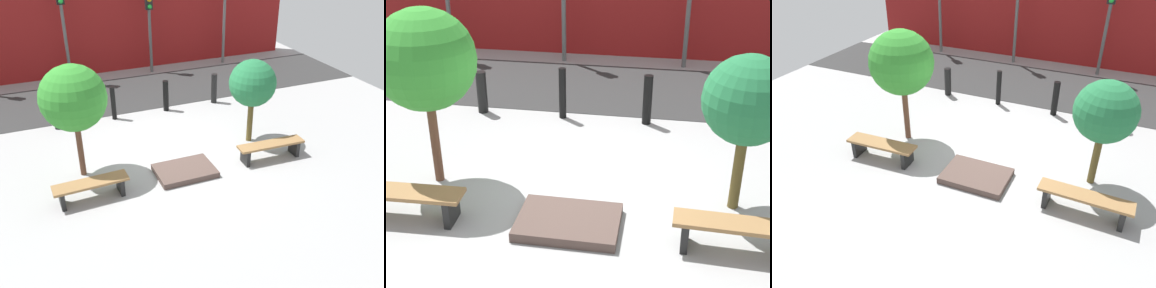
# 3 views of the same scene
# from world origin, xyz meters

# --- Properties ---
(ground_plane) EXTENTS (18.00, 18.00, 0.00)m
(ground_plane) POSITION_xyz_m (0.00, 0.00, 0.00)
(ground_plane) COLOR #999999
(road_strip) EXTENTS (18.00, 3.38, 0.01)m
(road_strip) POSITION_xyz_m (0.00, 4.95, 0.01)
(road_strip) COLOR #2C2C2C
(road_strip) RESTS_ON ground
(building_facade) EXTENTS (16.20, 0.50, 3.48)m
(building_facade) POSITION_xyz_m (0.00, 7.88, 1.74)
(building_facade) COLOR maroon
(building_facade) RESTS_ON ground
(bench_left) EXTENTS (1.74, 0.51, 0.47)m
(bench_left) POSITION_xyz_m (-2.40, -1.10, 0.34)
(bench_left) COLOR black
(bench_left) RESTS_ON ground
(bench_right) EXTENTS (1.86, 0.48, 0.48)m
(bench_right) POSITION_xyz_m (2.40, -1.10, 0.35)
(bench_right) COLOR black
(bench_right) RESTS_ON ground
(planter_bed) EXTENTS (1.48, 1.06, 0.15)m
(planter_bed) POSITION_xyz_m (0.00, -0.90, 0.08)
(planter_bed) COLOR #4E3C36
(planter_bed) RESTS_ON ground
(tree_behind_left_bench) EXTENTS (1.59, 1.59, 2.88)m
(tree_behind_left_bench) POSITION_xyz_m (-2.40, 0.06, 2.08)
(tree_behind_left_bench) COLOR brown
(tree_behind_left_bench) RESTS_ON ground
(tree_behind_right_bench) EXTENTS (1.31, 1.31, 2.42)m
(tree_behind_right_bench) POSITION_xyz_m (2.40, 0.06, 1.75)
(tree_behind_right_bench) COLOR brown
(tree_behind_right_bench) RESTS_ON ground
(bollard_far_left) EXTENTS (0.22, 0.22, 0.91)m
(bollard_far_left) POSITION_xyz_m (-2.65, 3.00, 0.45)
(bollard_far_left) COLOR black
(bollard_far_left) RESTS_ON ground
(bollard_left) EXTENTS (0.15, 0.15, 1.09)m
(bollard_left) POSITION_xyz_m (-0.88, 3.00, 0.55)
(bollard_left) COLOR black
(bollard_left) RESTS_ON ground
(bollard_center) EXTENTS (0.18, 0.18, 1.04)m
(bollard_center) POSITION_xyz_m (0.88, 3.00, 0.52)
(bollard_center) COLOR black
(bollard_center) RESTS_ON ground
(bollard_right) EXTENTS (0.20, 0.20, 1.04)m
(bollard_right) POSITION_xyz_m (2.65, 3.00, 0.52)
(bollard_right) COLOR black
(bollard_right) RESTS_ON ground
(traffic_light_mid_west) EXTENTS (0.28, 0.27, 3.73)m
(traffic_light_mid_west) POSITION_xyz_m (-1.65, 6.92, 2.58)
(traffic_light_mid_west) COLOR #575757
(traffic_light_mid_west) RESTS_ON ground
(traffic_light_mid_east) EXTENTS (0.28, 0.27, 3.31)m
(traffic_light_mid_east) POSITION_xyz_m (1.65, 6.92, 2.30)
(traffic_light_mid_east) COLOR #515151
(traffic_light_mid_east) RESTS_ON ground
(traffic_light_east) EXTENTS (0.28, 0.27, 3.53)m
(traffic_light_east) POSITION_xyz_m (4.94, 6.92, 2.45)
(traffic_light_east) COLOR #606060
(traffic_light_east) RESTS_ON ground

